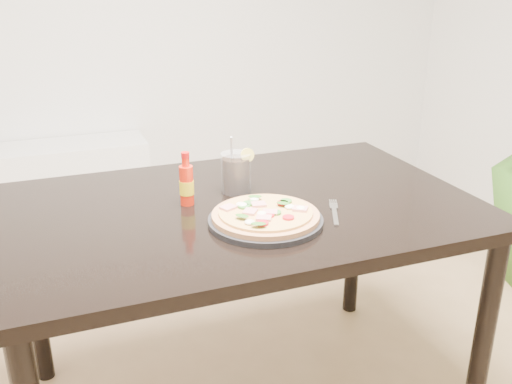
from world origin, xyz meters
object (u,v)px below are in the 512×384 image
object	(u,v)px
plate	(266,221)
fork	(334,211)
dining_table	(242,228)
pizza	(265,214)
hot_sauce_bottle	(187,184)
cola_cup	(236,173)
media_console	(23,191)

from	to	relation	value
plate	fork	size ratio (longest dim) A/B	1.80
fork	dining_table	bearing A→B (deg)	169.93
pizza	hot_sauce_bottle	bearing A→B (deg)	128.15
cola_cup	fork	world-z (taller)	cola_cup
hot_sauce_bottle	cola_cup	xyz separation A→B (m)	(0.17, 0.05, -0.00)
dining_table	hot_sauce_bottle	size ratio (longest dim) A/B	8.58
pizza	hot_sauce_bottle	size ratio (longest dim) A/B	1.83
dining_table	pizza	xyz separation A→B (m)	(0.01, -0.16, 0.11)
hot_sauce_bottle	fork	size ratio (longest dim) A/B	0.92
pizza	hot_sauce_bottle	xyz separation A→B (m)	(-0.17, 0.21, 0.04)
dining_table	cola_cup	xyz separation A→B (m)	(0.02, 0.10, 0.14)
dining_table	media_console	bearing A→B (deg)	111.46
cola_cup	pizza	bearing A→B (deg)	-91.22
hot_sauce_bottle	cola_cup	bearing A→B (deg)	16.55
plate	pizza	distance (m)	0.02
hot_sauce_bottle	media_console	size ratio (longest dim) A/B	0.12
pizza	media_console	world-z (taller)	pizza
hot_sauce_bottle	fork	bearing A→B (deg)	-28.84
plate	hot_sauce_bottle	size ratio (longest dim) A/B	1.96
pizza	fork	distance (m)	0.22
fork	plate	bearing A→B (deg)	-154.63
plate	cola_cup	xyz separation A→B (m)	(0.01, 0.27, 0.05)
hot_sauce_bottle	cola_cup	size ratio (longest dim) A/B	0.88
pizza	cola_cup	world-z (taller)	cola_cup
cola_cup	fork	bearing A→B (deg)	-51.26
hot_sauce_bottle	fork	distance (m)	0.44
cola_cup	fork	xyz separation A→B (m)	(0.21, -0.26, -0.06)
hot_sauce_bottle	cola_cup	distance (m)	0.18
cola_cup	media_console	bearing A→B (deg)	113.19
fork	media_console	bearing A→B (deg)	140.43
fork	hot_sauce_bottle	bearing A→B (deg)	175.97
cola_cup	media_console	xyz separation A→B (m)	(-0.71, 1.66, -0.56)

